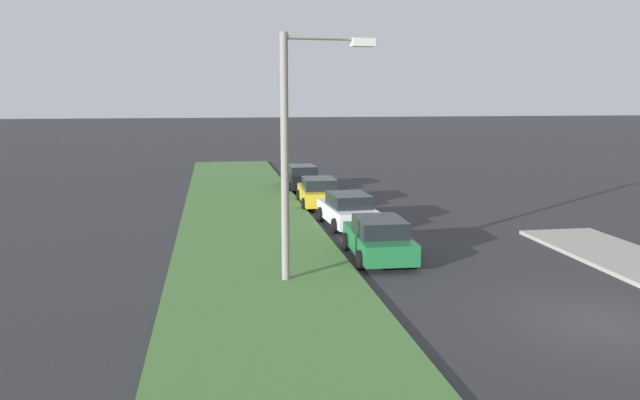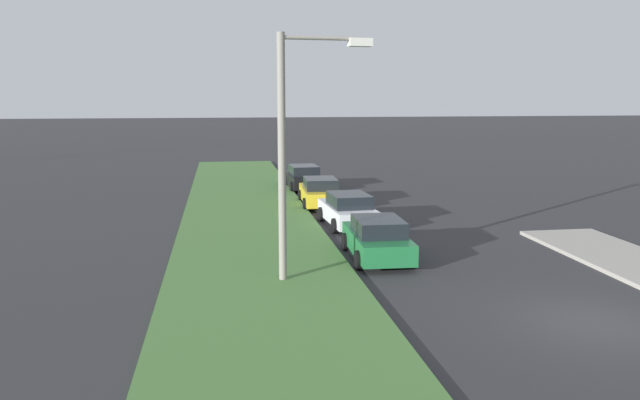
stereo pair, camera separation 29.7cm
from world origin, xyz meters
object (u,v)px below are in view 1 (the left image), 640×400
at_px(parked_car_yellow, 319,192).
at_px(streetlight, 296,140).
at_px(parked_car_black, 301,177).
at_px(parked_car_green, 379,239).
at_px(parked_car_white, 348,210).

distance_m(parked_car_yellow, streetlight, 14.11).
height_order(parked_car_yellow, parked_car_black, same).
relative_size(parked_car_green, streetlight, 0.58).
bearing_deg(parked_car_white, parked_car_green, 175.95).
bearing_deg(parked_car_green, parked_car_white, 0.98).
relative_size(parked_car_white, parked_car_black, 1.01).
bearing_deg(parked_car_white, parked_car_black, -0.65).
bearing_deg(parked_car_black, parked_car_white, -179.82).
bearing_deg(parked_car_green, streetlight, 128.01).
distance_m(parked_car_white, streetlight, 9.38).
xyz_separation_m(parked_car_green, streetlight, (-2.35, 3.21, 3.67)).
height_order(parked_car_green, parked_car_yellow, same).
distance_m(parked_car_white, parked_car_black, 11.39).
xyz_separation_m(parked_car_white, parked_car_black, (11.38, 0.50, 0.00)).
xyz_separation_m(parked_car_black, streetlight, (-19.35, 2.80, 3.67)).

